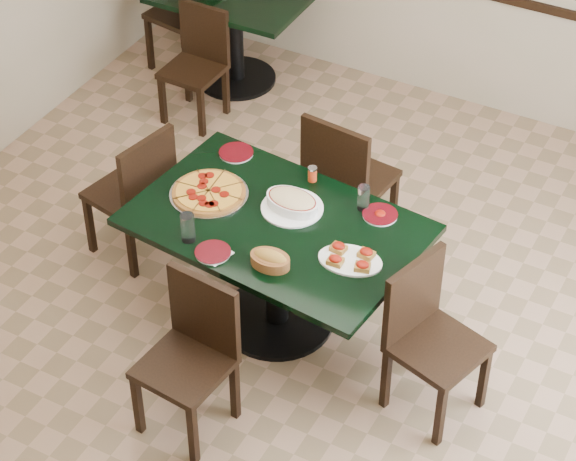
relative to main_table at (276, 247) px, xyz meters
The scene contains 21 objects.
floor 0.57m from the main_table, 96.85° to the right, with size 5.50×5.50×0.00m, color #8D6B51.
room_shell 2.04m from the main_table, 58.63° to the left, with size 5.50×5.50×5.50m.
main_table is the anchor object (origin of this frame).
back_table 2.61m from the main_table, 125.49° to the left, with size 1.10×0.81×0.75m.
chair_far 0.79m from the main_table, 87.58° to the left, with size 0.50×0.50×0.97m.
chair_near 0.82m from the main_table, 92.57° to the right, with size 0.46×0.46×0.90m.
chair_right 0.98m from the main_table, ahead, with size 0.53×0.53×0.91m.
chair_left 1.03m from the main_table, behind, with size 0.50×0.50×0.92m.
back_chair_near 2.23m from the main_table, 133.12° to the left, with size 0.39×0.39×0.83m.
back_chair_left 2.82m from the main_table, 131.64° to the left, with size 0.51×0.51×0.95m.
pepperoni_pizza 0.49m from the main_table, behind, with size 0.44×0.44×0.04m.
lasagna_casserole 0.27m from the main_table, 81.28° to the left, with size 0.35×0.35×0.09m.
bread_basket 0.41m from the main_table, 66.37° to the right, with size 0.22×0.16×0.09m.
bruschetta_platter 0.54m from the main_table, 11.23° to the right, with size 0.37×0.28×0.05m.
side_plate_near 0.46m from the main_table, 113.80° to the right, with size 0.19×0.19×0.02m.
side_plate_far_r 0.60m from the main_table, 33.80° to the left, with size 0.20×0.20×0.03m.
side_plate_far_l 0.69m from the main_table, 139.28° to the left, with size 0.20×0.20×0.02m.
napkin_setting 0.45m from the main_table, 112.58° to the right, with size 0.18×0.18×0.01m.
water_glass_a 0.55m from the main_table, 42.44° to the left, with size 0.07×0.07×0.15m, color white.
water_glass_b 0.55m from the main_table, 134.53° to the right, with size 0.08×0.08×0.17m, color white.
pepper_shaker 0.48m from the main_table, 89.70° to the left, with size 0.05×0.05×0.09m.
Camera 1 is at (2.28, -4.02, 4.65)m, focal length 70.00 mm.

